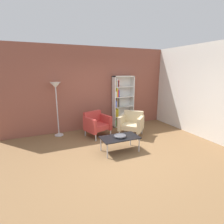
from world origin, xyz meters
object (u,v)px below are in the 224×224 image
Objects in this scene: bookshelf_tall at (121,102)px; decorative_bowl at (120,136)px; armchair_by_bookshelf at (132,123)px; floor_lamp_torchiere at (56,92)px; coffee_table_low at (120,138)px; armchair_spare_guest at (97,123)px.

decorative_bowl is (-0.99, -1.96, -0.49)m from bookshelf_tall.
armchair_by_bookshelf is 2.61m from floor_lamp_torchiere.
coffee_table_low is 0.57× the size of floor_lamp_torchiere.
armchair_spare_guest is at bearing -24.10° from floor_lamp_torchiere.
decorative_bowl is at bearing 97.13° from coffee_table_low.
bookshelf_tall is at bearing 2.53° from floor_lamp_torchiere.
armchair_spare_guest is (-0.19, 1.35, -0.02)m from decorative_bowl.
coffee_table_low is at bearing -87.78° from armchair_by_bookshelf.
coffee_table_low is (-0.99, -1.96, -0.55)m from bookshelf_tall.
armchair_spare_guest is 0.50× the size of floor_lamp_torchiere.
armchair_by_bookshelf is at bearing -39.26° from armchair_spare_guest.
armchair_spare_guest is (-0.19, 1.35, 0.05)m from coffee_table_low.
bookshelf_tall reaches higher than decorative_bowl.
floor_lamp_torchiere is (-2.21, 0.93, 1.03)m from armchair_by_bookshelf.
decorative_bowl is 1.28m from armchair_by_bookshelf.
armchair_by_bookshelf is at bearing 46.38° from coffee_table_low.
bookshelf_tall is 2.27m from coffee_table_low.
floor_lamp_torchiere reaches higher than armchair_spare_guest.
armchair_spare_guest is at bearing 97.88° from coffee_table_low.
floor_lamp_torchiere is at bearing 125.54° from decorative_bowl.
armchair_spare_guest is 1.62m from floor_lamp_torchiere.
bookshelf_tall reaches higher than armchair_by_bookshelf.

